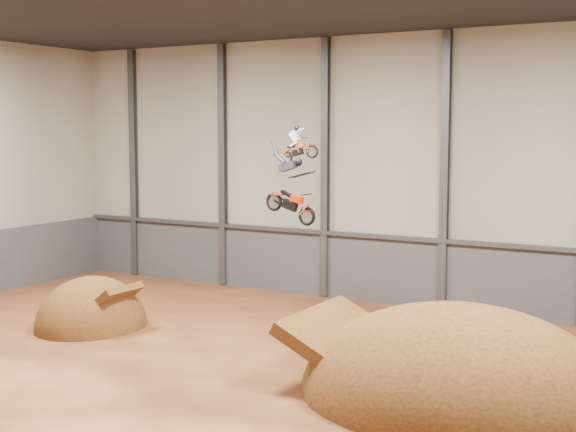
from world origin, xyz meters
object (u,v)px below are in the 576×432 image
object	(u,v)px
landing_ramp	(457,397)
fmx_rider_b	(288,184)
fmx_rider_a	(301,142)
takeoff_ramp	(91,327)

from	to	relation	value
landing_ramp	fmx_rider_b	bearing A→B (deg)	166.00
fmx_rider_a	takeoff_ramp	bearing A→B (deg)	-164.64
takeoff_ramp	fmx_rider_b	world-z (taller)	fmx_rider_b
fmx_rider_a	fmx_rider_b	size ratio (longest dim) A/B	0.57
landing_ramp	takeoff_ramp	bearing A→B (deg)	176.68
landing_ramp	fmx_rider_a	size ratio (longest dim) A/B	6.04
fmx_rider_a	fmx_rider_b	world-z (taller)	fmx_rider_a
takeoff_ramp	fmx_rider_b	distance (m)	12.18
takeoff_ramp	fmx_rider_b	size ratio (longest dim) A/B	1.72
landing_ramp	fmx_rider_b	world-z (taller)	fmx_rider_b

